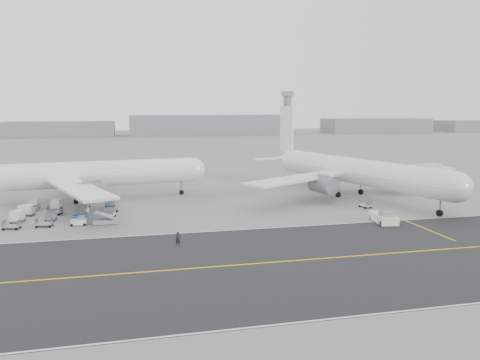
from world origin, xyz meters
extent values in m
plane|color=gray|center=(0.00, 0.00, 0.00)|extent=(700.00, 700.00, 0.00)
cube|color=#2B2A2D|center=(5.00, -18.00, 0.01)|extent=(220.00, 32.00, 0.02)
cube|color=gold|center=(5.00, -18.00, 0.03)|extent=(220.00, 0.30, 0.01)
cube|color=silver|center=(5.00, -2.20, 0.03)|extent=(220.00, 0.25, 0.01)
cube|color=silver|center=(5.00, -33.80, 0.03)|extent=(220.00, 0.25, 0.01)
cube|color=gold|center=(30.00, 5.00, 0.02)|extent=(0.30, 40.00, 0.01)
cylinder|color=gray|center=(100.00, 265.00, 14.00)|extent=(6.00, 6.00, 28.00)
cube|color=gray|center=(100.00, 265.00, 29.50)|extent=(7.00, 7.00, 3.50)
cylinder|color=white|center=(-23.18, 27.31, 5.31)|extent=(45.46, 10.66, 5.18)
sphere|color=white|center=(-0.76, 30.07, 5.31)|extent=(5.07, 5.07, 5.07)
cube|color=white|center=(-22.60, 13.64, 4.66)|extent=(14.03, 25.11, 0.45)
cube|color=white|center=(-25.94, 40.70, 4.66)|extent=(8.48, 25.27, 0.45)
cylinder|color=slate|center=(-20.94, 18.15, 3.37)|extent=(5.86, 3.86, 3.21)
cylinder|color=slate|center=(-23.23, 36.74, 3.37)|extent=(5.86, 3.86, 3.21)
cylinder|color=black|center=(-3.50, 29.73, 0.49)|extent=(1.03, 0.62, 0.98)
cylinder|color=black|center=(-24.44, 24.02, 0.49)|extent=(1.03, 0.62, 0.98)
cylinder|color=black|center=(-25.20, 30.19, 0.49)|extent=(1.03, 0.62, 0.98)
cylinder|color=gray|center=(-3.50, 29.73, 1.85)|extent=(0.36, 0.36, 2.72)
cylinder|color=white|center=(31.61, 18.52, 5.47)|extent=(18.48, 46.10, 5.33)
sphere|color=white|center=(38.30, -3.77, 5.47)|extent=(5.23, 5.23, 5.23)
cone|color=white|center=(24.60, 41.89, 5.87)|extent=(7.21, 10.08, 4.80)
cube|color=white|center=(24.44, 42.43, 13.24)|extent=(1.95, 5.04, 11.35)
cube|color=white|center=(19.87, 41.36, 6.00)|extent=(8.89, 4.89, 0.25)
cube|color=white|center=(28.84, 44.05, 6.00)|extent=(8.89, 4.89, 0.25)
cube|color=white|center=(17.84, 15.57, 4.80)|extent=(24.85, 17.92, 0.45)
cube|color=white|center=(44.74, 23.64, 4.80)|extent=(25.78, 6.87, 0.45)
cylinder|color=slate|center=(22.70, 14.66, 3.47)|extent=(4.80, 6.39, 3.31)
cylinder|color=slate|center=(41.18, 20.20, 3.47)|extent=(4.80, 6.39, 3.31)
cylinder|color=black|center=(37.49, -1.05, 0.58)|extent=(0.81, 1.25, 1.16)
cylinder|color=black|center=(28.06, 19.23, 0.58)|extent=(0.81, 1.25, 1.16)
cylinder|color=black|center=(34.19, 21.07, 0.58)|extent=(0.81, 1.25, 1.16)
cylinder|color=gray|center=(37.49, -1.05, 1.98)|extent=(0.36, 0.36, 2.80)
cube|color=white|center=(25.70, -3.06, 0.80)|extent=(3.58, 6.15, 1.31)
cube|color=gray|center=(25.52, -4.36, 1.78)|extent=(2.30, 2.14, 0.84)
cylinder|color=gray|center=(26.18, 0.48, 0.47)|extent=(0.48, 2.44, 0.15)
cylinder|color=black|center=(24.18, -5.12, 0.42)|extent=(0.49, 0.89, 0.84)
cylinder|color=black|center=(26.60, -5.45, 0.42)|extent=(0.49, 0.89, 0.84)
cylinder|color=black|center=(24.79, -0.66, 0.42)|extent=(0.49, 0.89, 0.84)
cylinder|color=black|center=(27.21, -0.99, 0.42)|extent=(0.49, 0.89, 0.84)
cylinder|color=gray|center=(54.91, 24.90, 1.95)|extent=(1.56, 1.56, 3.90)
cube|color=gray|center=(54.91, 24.90, 0.34)|extent=(3.13, 3.13, 0.68)
cube|color=#BCBCC1|center=(48.35, 23.03, 4.48)|extent=(14.80, 6.64, 2.53)
cube|color=gray|center=(41.61, 21.10, 4.48)|extent=(1.98, 3.32, 2.92)
cylinder|color=black|center=(55.64, 26.23, 0.29)|extent=(0.44, 0.64, 0.58)
imported|color=black|center=(-7.90, -8.51, 0.95)|extent=(0.72, 0.49, 1.91)
camera|label=1|loc=(-13.45, -69.63, 18.21)|focal=35.00mm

